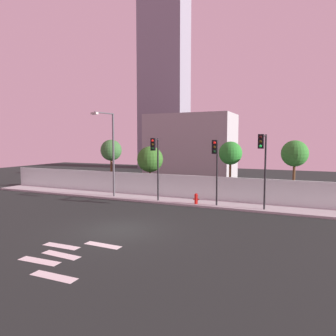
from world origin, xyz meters
name	(u,v)px	position (x,y,z in m)	size (l,w,h in m)	color
ground_plane	(120,230)	(0.00, 0.00, 0.00)	(80.00, 80.00, 0.00)	black
sidewalk	(178,201)	(0.00, 8.20, 0.07)	(36.00, 2.40, 0.15)	#AAAAAA
perimeter_wall	(185,186)	(0.00, 9.49, 1.05)	(36.00, 0.18, 1.80)	silver
crosswalk_marking	(65,256)	(0.02, -4.10, 0.00)	(3.83, 3.87, 0.01)	silver
traffic_light_left	(216,158)	(3.26, 6.81, 3.50)	(0.42, 1.60, 4.57)	black
traffic_light_center	(155,156)	(-1.38, 7.05, 3.58)	(0.35, 1.17, 4.72)	black
traffic_light_right	(263,156)	(6.30, 7.00, 3.73)	(0.42, 1.28, 4.93)	black
street_lamp_curbside	(111,147)	(-5.58, 7.46, 4.16)	(0.75, 2.17, 6.73)	#4C4C51
fire_hydrant	(196,198)	(1.68, 7.45, 0.56)	(0.44, 0.26, 0.76)	red
roadside_tree_leftmost	(111,151)	(-7.78, 10.74, 3.78)	(1.95, 1.95, 4.79)	brown
roadside_tree_midleft	(150,159)	(-3.72, 10.74, 3.06)	(2.27, 2.27, 4.20)	brown
roadside_tree_midright	(230,154)	(3.36, 10.74, 3.68)	(1.82, 1.82, 4.62)	brown
roadside_tree_rightmost	(295,154)	(8.03, 10.74, 3.73)	(1.91, 1.91, 4.71)	brown
low_building_distant	(191,147)	(-4.56, 23.49, 3.97)	(10.62, 6.00, 7.95)	#A1A1A1
tower_on_skyline	(164,80)	(-13.76, 35.49, 15.03)	(7.78, 5.00, 30.07)	gray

